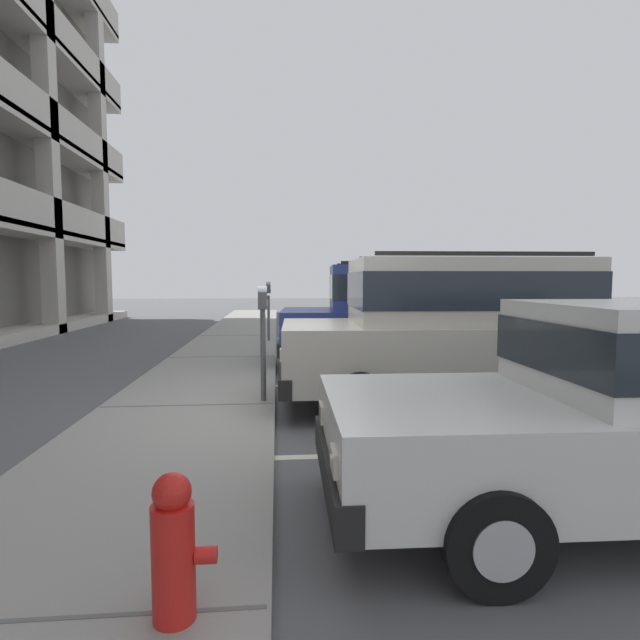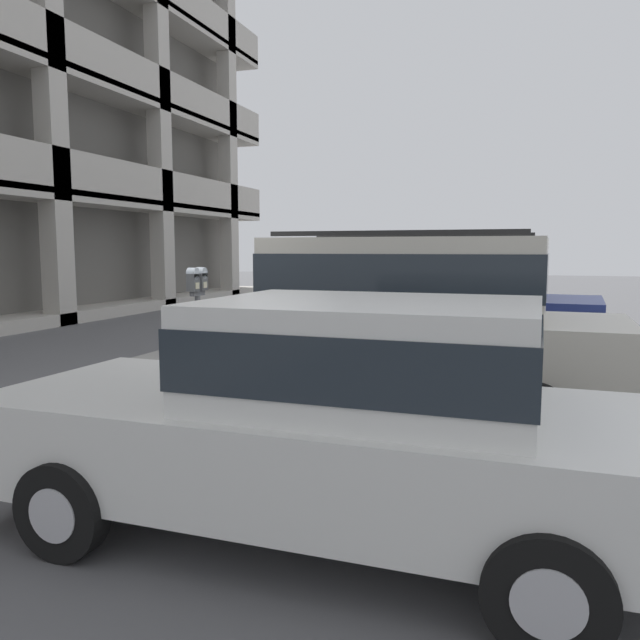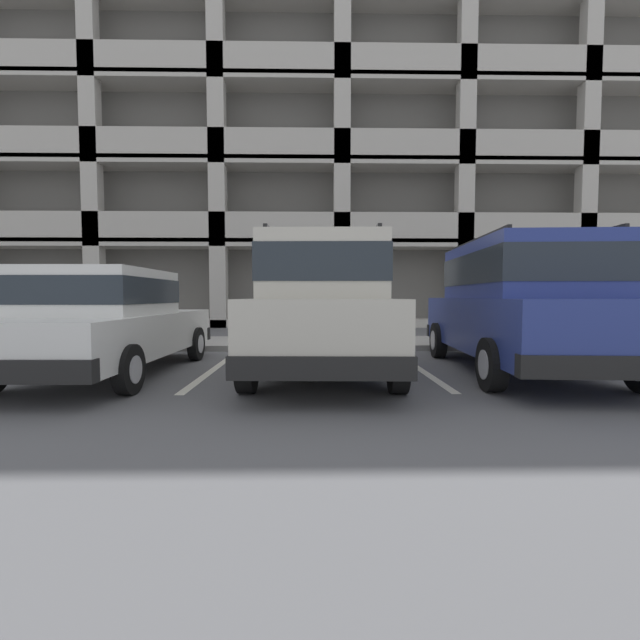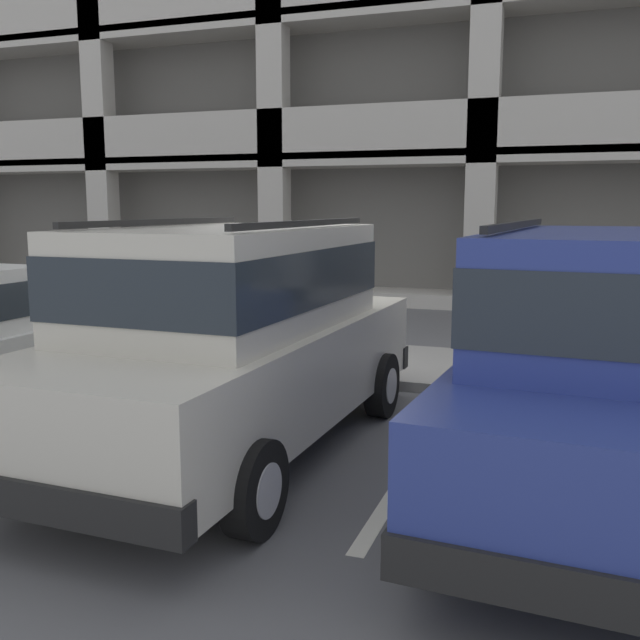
{
  "view_description": "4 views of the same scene",
  "coord_description": "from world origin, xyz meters",
  "px_view_note": "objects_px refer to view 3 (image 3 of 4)",
  "views": [
    {
      "loc": [
        -6.31,
        0.16,
        1.7
      ],
      "look_at": [
        0.35,
        -0.41,
        1.16
      ],
      "focal_mm": 28.0,
      "sensor_mm": 36.0,
      "label": 1
    },
    {
      "loc": [
        -6.73,
        -3.59,
        1.85
      ],
      "look_at": [
        0.51,
        -1.16,
        0.98
      ],
      "focal_mm": 35.0,
      "sensor_mm": 36.0,
      "label": 2
    },
    {
      "loc": [
        -0.07,
        -8.78,
        1.16
      ],
      "look_at": [
        0.07,
        -0.81,
        0.72
      ],
      "focal_mm": 24.0,
      "sensor_mm": 36.0,
      "label": 3
    },
    {
      "loc": [
        2.8,
        -7.76,
        2.15
      ],
      "look_at": [
        0.24,
        -0.45,
        0.91
      ],
      "focal_mm": 40.0,
      "sensor_mm": 36.0,
      "label": 4
    }
  ],
  "objects_px": {
    "silver_suv": "(323,301)",
    "parking_garage": "(334,197)",
    "dark_hatchback": "(520,301)",
    "fire_hydrant": "(132,328)",
    "parking_meter_near": "(324,293)",
    "red_sedan": "(109,320)",
    "parking_meter_far": "(626,298)"
  },
  "relations": [
    {
      "from": "parking_meter_far",
      "to": "parking_garage",
      "type": "relative_size",
      "value": 0.05
    },
    {
      "from": "parking_meter_near",
      "to": "parking_meter_far",
      "type": "xyz_separation_m",
      "value": [
        6.57,
        0.04,
        -0.12
      ]
    },
    {
      "from": "parking_meter_far",
      "to": "parking_garage",
      "type": "height_order",
      "value": "parking_garage"
    },
    {
      "from": "parking_garage",
      "to": "dark_hatchback",
      "type": "bearing_deg",
      "value": -81.94
    },
    {
      "from": "parking_meter_near",
      "to": "dark_hatchback",
      "type": "bearing_deg",
      "value": -42.14
    },
    {
      "from": "silver_suv",
      "to": "parking_garage",
      "type": "bearing_deg",
      "value": 88.34
    },
    {
      "from": "silver_suv",
      "to": "parking_meter_far",
      "type": "relative_size",
      "value": 3.17
    },
    {
      "from": "fire_hydrant",
      "to": "parking_garage",
      "type": "bearing_deg",
      "value": 66.71
    },
    {
      "from": "parking_garage",
      "to": "fire_hydrant",
      "type": "height_order",
      "value": "parking_garage"
    },
    {
      "from": "red_sedan",
      "to": "parking_meter_near",
      "type": "xyz_separation_m",
      "value": [
        3.23,
        2.84,
        0.42
      ]
    },
    {
      "from": "red_sedan",
      "to": "parking_meter_near",
      "type": "bearing_deg",
      "value": 42.48
    },
    {
      "from": "silver_suv",
      "to": "parking_garage",
      "type": "height_order",
      "value": "parking_garage"
    },
    {
      "from": "silver_suv",
      "to": "dark_hatchback",
      "type": "height_order",
      "value": "same"
    },
    {
      "from": "parking_meter_near",
      "to": "fire_hydrant",
      "type": "height_order",
      "value": "parking_meter_near"
    },
    {
      "from": "silver_suv",
      "to": "red_sedan",
      "type": "relative_size",
      "value": 1.07
    },
    {
      "from": "parking_meter_far",
      "to": "parking_meter_near",
      "type": "bearing_deg",
      "value": -179.67
    },
    {
      "from": "dark_hatchback",
      "to": "parking_meter_near",
      "type": "distance_m",
      "value": 3.95
    },
    {
      "from": "red_sedan",
      "to": "parking_garage",
      "type": "xyz_separation_m",
      "value": [
        4.07,
        14.92,
        5.21
      ]
    },
    {
      "from": "parking_garage",
      "to": "fire_hydrant",
      "type": "bearing_deg",
      "value": -113.29
    },
    {
      "from": "silver_suv",
      "to": "parking_meter_far",
      "type": "bearing_deg",
      "value": 23.82
    },
    {
      "from": "parking_meter_near",
      "to": "parking_meter_far",
      "type": "relative_size",
      "value": 0.98
    },
    {
      "from": "dark_hatchback",
      "to": "parking_meter_far",
      "type": "height_order",
      "value": "dark_hatchback"
    },
    {
      "from": "dark_hatchback",
      "to": "parking_meter_near",
      "type": "bearing_deg",
      "value": 141.96
    },
    {
      "from": "silver_suv",
      "to": "fire_hydrant",
      "type": "bearing_deg",
      "value": 146.68
    },
    {
      "from": "red_sedan",
      "to": "parking_garage",
      "type": "distance_m",
      "value": 16.32
    },
    {
      "from": "dark_hatchback",
      "to": "parking_meter_far",
      "type": "relative_size",
      "value": 3.21
    },
    {
      "from": "parking_meter_far",
      "to": "fire_hydrant",
      "type": "height_order",
      "value": "parking_meter_far"
    },
    {
      "from": "parking_meter_near",
      "to": "fire_hydrant",
      "type": "bearing_deg",
      "value": 175.98
    },
    {
      "from": "red_sedan",
      "to": "dark_hatchback",
      "type": "xyz_separation_m",
      "value": [
        6.15,
        0.19,
        0.27
      ]
    },
    {
      "from": "silver_suv",
      "to": "red_sedan",
      "type": "distance_m",
      "value": 3.15
    },
    {
      "from": "parking_garage",
      "to": "parking_meter_near",
      "type": "bearing_deg",
      "value": -93.99
    },
    {
      "from": "red_sedan",
      "to": "parking_meter_far",
      "type": "xyz_separation_m",
      "value": [
        9.79,
        2.88,
        0.3
      ]
    }
  ]
}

